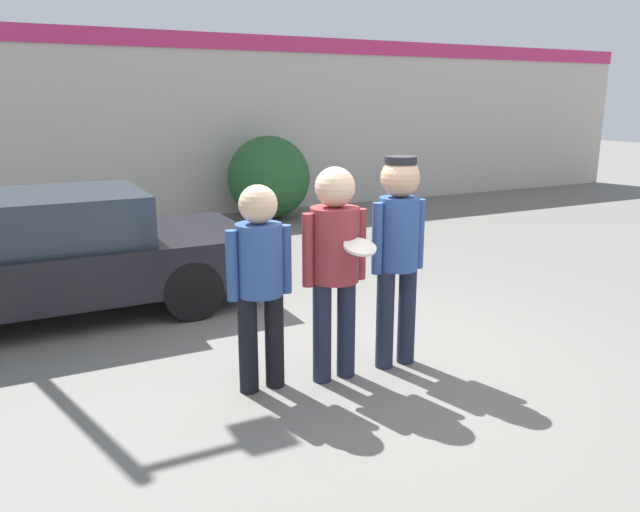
{
  "coord_description": "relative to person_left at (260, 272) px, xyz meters",
  "views": [
    {
      "loc": [
        -2.65,
        -4.21,
        2.22
      ],
      "look_at": [
        -0.4,
        0.21,
        0.98
      ],
      "focal_mm": 35.0,
      "sensor_mm": 36.0,
      "label": 1
    }
  ],
  "objects": [
    {
      "name": "ground_plane",
      "position": [
        0.99,
        -0.05,
        -0.96
      ],
      "size": [
        56.0,
        56.0,
        0.0
      ],
      "primitive_type": "plane",
      "color": "#66635E"
    },
    {
      "name": "storefront_building",
      "position": [
        0.99,
        7.73,
        0.8
      ],
      "size": [
        24.0,
        0.22,
        3.45
      ],
      "color": "beige",
      "rests_on": "ground"
    },
    {
      "name": "person_left",
      "position": [
        0.0,
        0.0,
        0.0
      ],
      "size": [
        0.52,
        0.35,
        1.62
      ],
      "color": "black",
      "rests_on": "ground"
    },
    {
      "name": "person_middle_with_frisbee",
      "position": [
        0.6,
        -0.09,
        0.09
      ],
      "size": [
        0.55,
        0.58,
        1.73
      ],
      "color": "#1E2338",
      "rests_on": "ground"
    },
    {
      "name": "person_right",
      "position": [
        1.19,
        -0.09,
        0.12
      ],
      "size": [
        0.5,
        0.33,
        1.79
      ],
      "color": "#1E2338",
      "rests_on": "ground"
    },
    {
      "name": "parked_car_near",
      "position": [
        -1.43,
        2.66,
        -0.29
      ],
      "size": [
        4.4,
        1.86,
        1.3
      ],
      "color": "black",
      "rests_on": "ground"
    },
    {
      "name": "shrub",
      "position": [
        2.85,
        6.75,
        -0.17
      ],
      "size": [
        1.57,
        1.57,
        1.57
      ],
      "color": "#285B2D",
      "rests_on": "ground"
    }
  ]
}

